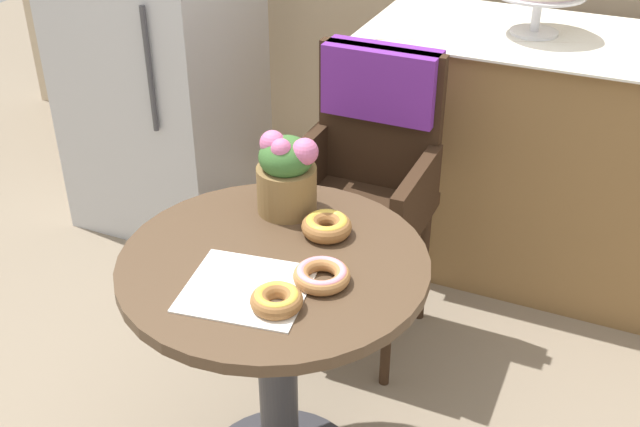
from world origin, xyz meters
TOP-DOWN VIEW (x-y plane):
  - cafe_table at (0.00, 0.00)m, footprint 0.72×0.72m
  - wicker_chair at (-0.04, 0.73)m, footprint 0.42×0.45m
  - paper_napkin at (-0.00, -0.13)m, footprint 0.29×0.28m
  - donut_front at (0.07, 0.14)m, footprint 0.12×0.12m
  - donut_mid at (0.09, -0.16)m, footprint 0.11×0.11m
  - donut_side at (0.14, -0.04)m, footprint 0.13×0.13m
  - flower_vase at (-0.07, 0.21)m, footprint 0.16×0.15m
  - display_counter at (0.55, 1.30)m, footprint 1.56×0.62m
  - refrigerator at (-1.05, 1.10)m, footprint 0.64×0.63m

SIDE VIEW (x-z plane):
  - display_counter at x=0.55m, z-range 0.00..0.90m
  - cafe_table at x=0.00m, z-range 0.15..0.87m
  - wicker_chair at x=-0.04m, z-range 0.16..1.12m
  - paper_napkin at x=0.00m, z-range 0.72..0.72m
  - donut_side at x=0.14m, z-range 0.72..0.76m
  - donut_mid at x=0.09m, z-range 0.72..0.76m
  - donut_front at x=0.07m, z-range 0.72..0.77m
  - flower_vase at x=-0.07m, z-range 0.72..0.94m
  - refrigerator at x=-1.05m, z-range 0.00..1.70m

